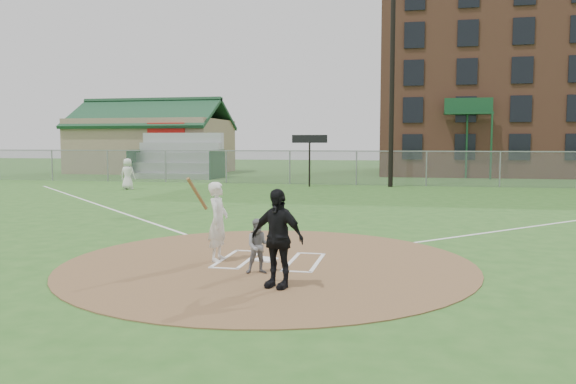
% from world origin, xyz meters
% --- Properties ---
extents(ground, '(140.00, 140.00, 0.00)m').
position_xyz_m(ground, '(0.00, 0.00, 0.00)').
color(ground, '#2D5E20').
rests_on(ground, ground).
extents(dirt_circle, '(8.40, 8.40, 0.02)m').
position_xyz_m(dirt_circle, '(0.00, 0.00, 0.01)').
color(dirt_circle, brown).
rests_on(dirt_circle, ground).
extents(home_plate, '(0.52, 0.52, 0.03)m').
position_xyz_m(home_plate, '(-0.11, 0.18, 0.03)').
color(home_plate, white).
rests_on(home_plate, dirt_circle).
extents(foul_line_third, '(17.04, 17.04, 0.01)m').
position_xyz_m(foul_line_third, '(-9.00, 9.00, 0.01)').
color(foul_line_third, white).
rests_on(foul_line_third, ground).
extents(catcher, '(0.60, 0.53, 1.04)m').
position_xyz_m(catcher, '(0.06, -1.00, 0.54)').
color(catcher, gray).
rests_on(catcher, dirt_circle).
extents(umpire, '(1.07, 0.70, 1.69)m').
position_xyz_m(umpire, '(0.62, -1.93, 0.86)').
color(umpire, black).
rests_on(umpire, dirt_circle).
extents(ondeck_player, '(0.81, 0.53, 1.66)m').
position_xyz_m(ondeck_player, '(-11.69, 16.43, 0.83)').
color(ondeck_player, white).
rests_on(ondeck_player, ground).
extents(batters_boxes, '(2.08, 1.88, 0.01)m').
position_xyz_m(batters_boxes, '(0.00, 0.15, 0.03)').
color(batters_boxes, white).
rests_on(batters_boxes, dirt_circle).
extents(batter_at_plate, '(0.64, 1.00, 1.78)m').
position_xyz_m(batter_at_plate, '(-1.06, -0.06, 0.85)').
color(batter_at_plate, white).
rests_on(batter_at_plate, dirt_circle).
extents(outfield_fence, '(56.08, 0.08, 2.03)m').
position_xyz_m(outfield_fence, '(0.00, 22.00, 1.02)').
color(outfield_fence, slate).
rests_on(outfield_fence, ground).
extents(bleachers, '(6.08, 3.20, 3.20)m').
position_xyz_m(bleachers, '(-13.00, 26.20, 1.59)').
color(bleachers, '#B7BABF').
rests_on(bleachers, ground).
extents(clubhouse, '(12.20, 8.71, 6.23)m').
position_xyz_m(clubhouse, '(-18.00, 32.99, 2.39)').
color(clubhouse, tan).
rests_on(clubhouse, ground).
extents(brick_warehouse, '(30.00, 17.17, 15.00)m').
position_xyz_m(brick_warehouse, '(16.00, 37.96, 7.50)').
color(brick_warehouse, brown).
rests_on(brick_warehouse, ground).
extents(light_pole, '(1.20, 0.30, 12.22)m').
position_xyz_m(light_pole, '(2.00, 21.00, 6.61)').
color(light_pole, black).
rests_on(light_pole, ground).
extents(scoreboard_sign, '(2.00, 0.10, 2.93)m').
position_xyz_m(scoreboard_sign, '(-2.50, 20.20, 2.39)').
color(scoreboard_sign, black).
rests_on(scoreboard_sign, ground).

